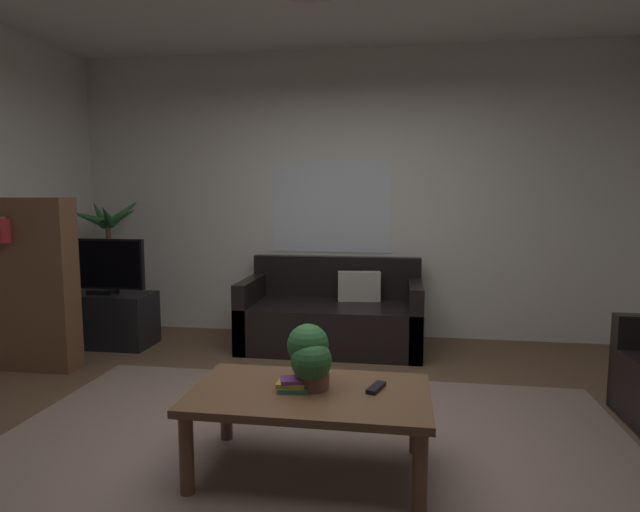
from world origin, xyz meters
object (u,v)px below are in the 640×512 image
at_px(bookshelf_corner, 32,283).
at_px(potted_plant_on_table, 310,356).
at_px(book_on_table_2, 294,380).
at_px(tv_stand, 105,319).
at_px(remote_on_table_0, 376,388).
at_px(coffee_table, 310,402).
at_px(book_on_table_1, 291,384).
at_px(book_on_table_0, 293,389).
at_px(potted_palm_corner, 111,277).
at_px(tv, 102,266).
at_px(couch_under_window, 332,318).

bearing_deg(bookshelf_corner, potted_plant_on_table, -25.87).
height_order(book_on_table_2, tv_stand, tv_stand).
bearing_deg(remote_on_table_0, coffee_table, 29.56).
height_order(coffee_table, book_on_table_2, book_on_table_2).
xyz_separation_m(book_on_table_1, potted_plant_on_table, (0.09, 0.05, 0.14)).
bearing_deg(book_on_table_0, potted_palm_corner, 135.10).
bearing_deg(book_on_table_1, remote_on_table_0, 10.70).
relative_size(tv_stand, tv, 1.08).
distance_m(book_on_table_1, potted_palm_corner, 3.39).
xyz_separation_m(book_on_table_2, potted_palm_corner, (-2.41, 2.39, 0.11)).
xyz_separation_m(couch_under_window, book_on_table_0, (0.09, -2.26, 0.17)).
relative_size(book_on_table_0, book_on_table_1, 1.04).
distance_m(tv, bookshelf_corner, 0.73).
height_order(potted_plant_on_table, tv, tv).
distance_m(couch_under_window, tv, 2.21).
bearing_deg(book_on_table_1, bookshelf_corner, 152.33).
relative_size(coffee_table, book_on_table_0, 8.00).
height_order(book_on_table_0, tv_stand, tv_stand).
bearing_deg(potted_plant_on_table, coffee_table, -81.62).
height_order(couch_under_window, tv, tv).
bearing_deg(potted_palm_corner, book_on_table_1, -44.99).
bearing_deg(potted_plant_on_table, potted_palm_corner, 136.66).
bearing_deg(book_on_table_2, coffee_table, 6.32).
relative_size(couch_under_window, potted_palm_corner, 1.15).
bearing_deg(tv, couch_under_window, 7.74).
height_order(book_on_table_1, tv_stand, tv_stand).
bearing_deg(bookshelf_corner, book_on_table_1, -27.67).
bearing_deg(tv_stand, tv, -90.00).
distance_m(book_on_table_1, tv_stand, 2.99).
bearing_deg(couch_under_window, coffee_table, -85.52).
distance_m(book_on_table_2, tv, 2.98).
xyz_separation_m(book_on_table_2, bookshelf_corner, (-2.42, 1.25, 0.23)).
distance_m(couch_under_window, book_on_table_0, 2.27).
bearing_deg(tv_stand, coffee_table, -40.37).
relative_size(book_on_table_1, bookshelf_corner, 0.10).
bearing_deg(remote_on_table_0, potted_plant_on_table, 23.38).
distance_m(book_on_table_1, potted_plant_on_table, 0.17).
height_order(potted_plant_on_table, potted_palm_corner, potted_palm_corner).
bearing_deg(book_on_table_0, tv, 138.64).
height_order(book_on_table_1, tv, tv).
relative_size(coffee_table, book_on_table_2, 9.08).
distance_m(book_on_table_2, potted_palm_corner, 3.39).
height_order(couch_under_window, remote_on_table_0, couch_under_window).
xyz_separation_m(potted_palm_corner, bookshelf_corner, (-0.01, -1.13, 0.12)).
xyz_separation_m(book_on_table_1, tv_stand, (-2.22, 1.98, -0.22)).
bearing_deg(remote_on_table_0, book_on_table_0, 30.26).
bearing_deg(couch_under_window, remote_on_table_0, -76.89).
xyz_separation_m(potted_plant_on_table, tv, (-2.31, 1.91, 0.16)).
height_order(coffee_table, potted_plant_on_table, potted_plant_on_table).
bearing_deg(potted_palm_corner, coffee_table, -43.72).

